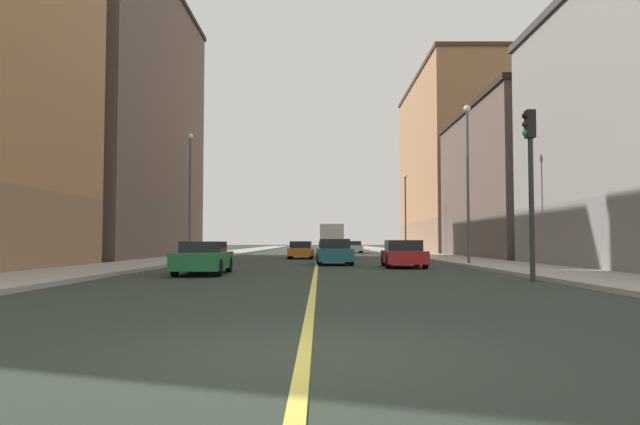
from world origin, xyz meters
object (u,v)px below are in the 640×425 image
building_right_midblock (97,119)px  car_red (402,254)px  street_lamp_right_near (189,184)px  building_left_mid (542,183)px  car_teal (333,252)px  box_truck (330,238)px  street_lamp_left_far (404,206)px  car_black (336,250)px  car_yellow (302,248)px  car_orange (300,250)px  car_silver (353,247)px  car_green (203,258)px  building_left_far (463,165)px  traffic_light_left_near (529,169)px  street_lamp_left_near (467,169)px

building_right_midblock → car_red: size_ratio=5.50×
street_lamp_right_near → building_left_mid: bearing=17.5°
car_teal → box_truck: bearing=89.2°
box_truck → car_teal: bearing=-90.8°
street_lamp_left_far → car_black: 13.86m
car_yellow → car_orange: bearing=-88.9°
car_silver → car_yellow: 9.06m
building_right_midblock → car_green: bearing=-60.0°
car_red → box_truck: box_truck is taller
building_left_far → traffic_light_left_near: bearing=-101.8°
traffic_light_left_near → car_yellow: size_ratio=1.32×
car_teal → street_lamp_right_near: bearing=154.0°
box_truck → building_right_midblock: bearing=-137.0°
car_silver → car_black: (-2.66, -24.66, 0.05)m
building_left_mid → car_yellow: building_left_mid is taller
street_lamp_left_near → car_red: size_ratio=1.86×
building_left_mid → building_left_far: (0.00, 23.63, 4.45)m
traffic_light_left_near → car_teal: (-5.95, 13.17, -2.91)m
car_red → street_lamp_left_near: bearing=25.6°
street_lamp_right_near → car_red: bearing=-31.6°
building_right_midblock → car_silver: building_right_midblock is taller
street_lamp_right_near → car_orange: (6.69, 6.99, -4.23)m
car_black → box_truck: box_truck is taller
traffic_light_left_near → car_green: 12.32m
traffic_light_left_near → street_lamp_left_far: street_lamp_left_far is taller
car_green → car_black: bearing=72.7°
traffic_light_left_near → building_left_mid: bearing=68.1°
street_lamp_right_near → car_teal: (8.87, -4.32, -4.18)m
building_left_far → car_yellow: bearing=-153.8°
box_truck → car_yellow: bearing=-129.0°
street_lamp_left_far → car_black: (-6.57, -11.59, -3.82)m
car_silver → car_black: size_ratio=0.90×
street_lamp_left_far → car_teal: bearing=-108.6°
car_red → car_black: size_ratio=1.01×
street_lamp_left_far → car_teal: (-6.97, -20.77, -3.82)m
street_lamp_left_far → car_red: size_ratio=1.62×
car_teal → car_yellow: (-2.46, 26.66, -0.06)m
street_lamp_right_near → car_silver: bearing=68.0°
car_yellow → car_black: bearing=-80.7°
car_orange → car_red: (5.49, -14.48, 0.03)m
building_left_mid → car_orange: size_ratio=4.15×
street_lamp_left_far → building_right_midblock: bearing=-162.8°
car_orange → car_yellow: 15.36m
building_left_far → street_lamp_left_near: bearing=-103.8°
building_right_midblock → car_teal: 24.43m
street_lamp_right_near → car_teal: 10.71m
building_right_midblock → street_lamp_left_near: 29.44m
traffic_light_left_near → building_right_midblock: bearing=132.5°
car_green → car_red: bearing=34.5°
traffic_light_left_near → street_lamp_left_far: size_ratio=0.76×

